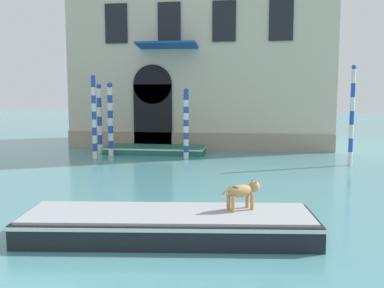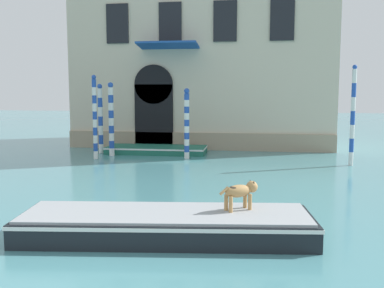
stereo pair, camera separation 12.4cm
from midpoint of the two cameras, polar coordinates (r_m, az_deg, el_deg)
The scene contains 8 objects.
boat_foreground at distance 10.04m, azimuth -2.97°, elevation -10.10°, with size 6.62×2.70×0.58m.
dog_on_deck at distance 10.09m, azimuth 6.57°, elevation -5.98°, with size 0.83×0.65×0.64m.
boat_moored_near_palazzo at distance 22.98m, azimuth -4.36°, elevation -0.70°, with size 5.06×2.00×0.36m.
mooring_pole_0 at distance 22.27m, azimuth -10.07°, elevation 3.16°, with size 0.26×0.26×3.59m.
mooring_pole_1 at distance 21.36m, azimuth -12.08°, elevation 3.38°, with size 0.21×0.21×3.91m.
mooring_pole_2 at distance 21.05m, azimuth -0.50°, elevation 2.65°, with size 0.25×0.25×3.30m.
mooring_pole_3 at distance 23.26m, azimuth -11.40°, elevation 3.20°, with size 0.25×0.25×3.52m.
mooring_pole_4 at distance 20.24m, azimuth 19.90°, elevation 3.44°, with size 0.19×0.19×4.28m.
Camera 2 is at (3.22, -4.18, 3.26)m, focal length 42.00 mm.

